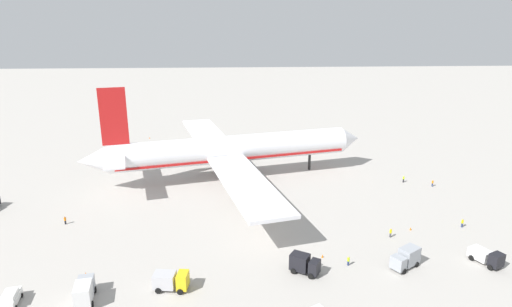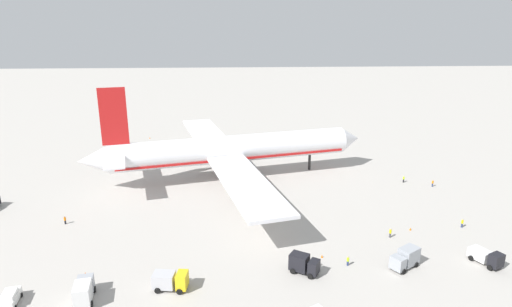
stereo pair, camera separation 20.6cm
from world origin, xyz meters
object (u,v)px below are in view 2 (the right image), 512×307
object	(u,v)px
ground_worker_5	(462,223)
traffic_cone_3	(150,138)
airliner	(229,150)
service_truck_4	(406,258)
service_truck_0	(486,257)
ground_worker_3	(65,220)
ground_worker_0	(390,233)
service_truck_3	(170,280)
traffic_cone_2	(322,256)
service_truck_1	(84,291)
ground_worker_1	(433,183)
traffic_cone_1	(85,274)
service_van	(10,298)
ground_worker_2	(404,179)
traffic_cone_0	(410,229)
ground_worker_4	(348,261)
service_truck_5	(303,264)

from	to	relation	value
ground_worker_5	traffic_cone_3	size ratio (longest dim) A/B	3.19
airliner	service_truck_4	bearing A→B (deg)	-57.16
service_truck_0	ground_worker_3	xyz separation A→B (m)	(-73.83, 19.16, -0.52)
ground_worker_0	ground_worker_5	xyz separation A→B (m)	(15.32, 3.08, -0.02)
service_truck_3	ground_worker_5	world-z (taller)	service_truck_3
traffic_cone_2	service_truck_4	bearing A→B (deg)	-16.49
service_truck_1	service_truck_3	xyz separation A→B (m)	(11.76, 2.12, -0.19)
traffic_cone_3	ground_worker_5	bearing A→B (deg)	-44.80
ground_worker_1	traffic_cone_1	distance (m)	78.98
service_truck_1	service_truck_4	xyz separation A→B (m)	(48.62, 5.70, -0.01)
service_van	ground_worker_2	xyz separation A→B (m)	(73.72, 43.26, -0.14)
traffic_cone_1	traffic_cone_3	distance (m)	83.87
ground_worker_1	traffic_cone_1	size ratio (longest dim) A/B	3.11
airliner	traffic_cone_1	xyz separation A→B (m)	(-22.48, -42.74, -7.21)
ground_worker_5	traffic_cone_1	size ratio (longest dim) A/B	3.19
traffic_cone_0	traffic_cone_1	xyz separation A→B (m)	(-56.85, -11.61, 0.00)
service_truck_4	ground_worker_1	world-z (taller)	service_truck_4
airliner	ground_worker_0	xyz separation A→B (m)	(29.45, -33.69, -6.57)
traffic_cone_1	ground_worker_4	bearing A→B (deg)	0.30
service_truck_5	traffic_cone_2	distance (m)	5.99
service_truck_4	ground_worker_0	bearing A→B (deg)	82.64
ground_worker_1	ground_worker_4	size ratio (longest dim) A/B	1.06
traffic_cone_1	ground_worker_1	bearing A→B (deg)	25.07
service_truck_1	ground_worker_1	distance (m)	80.23
ground_worker_4	traffic_cone_0	size ratio (longest dim) A/B	2.94
ground_worker_1	ground_worker_3	size ratio (longest dim) A/B	1.06
ground_worker_4	ground_worker_5	xyz separation A→B (m)	(25.65, 11.92, 0.08)
traffic_cone_0	traffic_cone_3	world-z (taller)	same
service_van	ground_worker_1	distance (m)	89.12
service_van	traffic_cone_2	bearing A→B (deg)	11.66
service_truck_1	ground_worker_4	world-z (taller)	service_truck_1
airliner	service_truck_5	world-z (taller)	airliner
service_truck_1	ground_worker_5	bearing A→B (deg)	16.02
airliner	ground_worker_1	size ratio (longest dim) A/B	46.35
ground_worker_1	traffic_cone_2	world-z (taller)	ground_worker_1
service_truck_1	ground_worker_0	xyz separation A→B (m)	(49.91, 15.64, -0.78)
service_van	ground_worker_5	world-z (taller)	service_van
traffic_cone_2	ground_worker_0	bearing A→B (deg)	23.86
traffic_cone_1	traffic_cone_3	world-z (taller)	same
airliner	ground_worker_1	xyz separation A→B (m)	(49.06, -9.28, -6.62)
traffic_cone_2	ground_worker_1	bearing A→B (deg)	42.32
service_truck_0	service_truck_5	xyz separation A→B (m)	(-30.10, -0.70, 0.30)
service_van	ground_worker_0	xyz separation A→B (m)	(59.98, 15.68, -0.12)
traffic_cone_3	service_van	bearing A→B (deg)	-92.03
traffic_cone_0	traffic_cone_2	xyz separation A→B (m)	(-18.91, -8.74, 0.00)
service_truck_4	ground_worker_2	distance (m)	40.43
ground_worker_4	traffic_cone_2	size ratio (longest dim) A/B	2.94
ground_worker_0	ground_worker_1	bearing A→B (deg)	51.21
ground_worker_1	ground_worker_2	xyz separation A→B (m)	(-5.88, 3.18, 0.02)
ground_worker_5	traffic_cone_1	world-z (taller)	ground_worker_5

